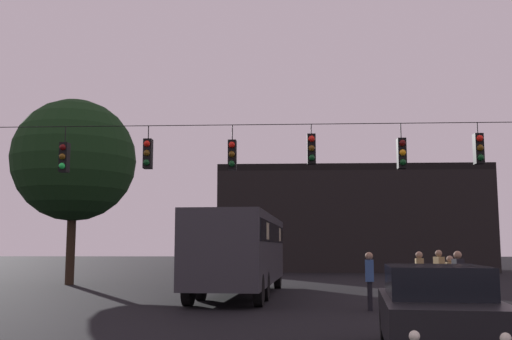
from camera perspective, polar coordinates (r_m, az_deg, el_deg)
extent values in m
plane|color=black|center=(29.59, 1.70, -10.94)|extent=(168.00, 168.00, 0.00)
cylinder|color=black|center=(18.87, 0.98, 4.39)|extent=(18.27, 0.02, 0.02)
cylinder|color=black|center=(20.09, -17.85, 3.23)|extent=(0.03, 0.03, 0.52)
cube|color=black|center=(19.97, -17.93, 1.16)|extent=(0.26, 0.32, 0.95)
sphere|color=#510A0A|center=(19.85, -18.08, 2.09)|extent=(0.20, 0.20, 0.20)
sphere|color=#5B3D0C|center=(19.80, -18.11, 1.23)|extent=(0.20, 0.20, 0.20)
sphere|color=#1EE04C|center=(19.76, -18.15, 0.37)|extent=(0.20, 0.20, 0.20)
cylinder|color=black|center=(19.31, -10.29, 3.55)|extent=(0.03, 0.03, 0.43)
cube|color=black|center=(19.20, -10.34, 1.53)|extent=(0.26, 0.32, 0.95)
sphere|color=red|center=(19.07, -10.44, 2.50)|extent=(0.20, 0.20, 0.20)
sphere|color=#5B3D0C|center=(19.02, -10.46, 1.61)|extent=(0.20, 0.20, 0.20)
sphere|color=#0C4219|center=(18.98, -10.49, 0.72)|extent=(0.20, 0.20, 0.20)
cylinder|color=black|center=(18.88, -2.29, 3.59)|extent=(0.03, 0.03, 0.49)
cube|color=black|center=(18.76, -2.30, 1.43)|extent=(0.26, 0.32, 0.95)
sphere|color=red|center=(18.63, -2.34, 2.43)|extent=(0.20, 0.20, 0.20)
sphere|color=#5B3D0C|center=(18.58, -2.35, 1.52)|extent=(0.20, 0.20, 0.20)
sphere|color=#0C4219|center=(18.54, -2.35, 0.60)|extent=(0.20, 0.20, 0.20)
cylinder|color=black|center=(18.84, 5.32, 3.90)|extent=(0.03, 0.03, 0.32)
cube|color=black|center=(18.73, 5.34, 2.00)|extent=(0.26, 0.32, 0.95)
sphere|color=red|center=(18.61, 5.36, 3.00)|extent=(0.20, 0.20, 0.20)
sphere|color=#5B3D0C|center=(18.55, 5.37, 2.09)|extent=(0.20, 0.20, 0.20)
sphere|color=#0C4219|center=(18.51, 5.38, 1.17)|extent=(0.20, 0.20, 0.20)
cylinder|color=black|center=(19.16, 13.75, 3.66)|extent=(0.03, 0.03, 0.48)
cube|color=black|center=(19.04, 13.81, 1.55)|extent=(0.26, 0.32, 0.95)
sphere|color=#510A0A|center=(18.91, 13.89, 2.53)|extent=(0.20, 0.20, 0.20)
sphere|color=orange|center=(18.86, 13.92, 1.64)|extent=(0.20, 0.20, 0.20)
sphere|color=#0C4219|center=(18.82, 13.94, 0.73)|extent=(0.20, 0.20, 0.20)
cylinder|color=black|center=(19.76, 20.51, 3.77)|extent=(0.03, 0.03, 0.35)
cube|color=black|center=(19.65, 20.59, 1.92)|extent=(0.26, 0.32, 0.95)
sphere|color=red|center=(19.53, 20.71, 2.87)|extent=(0.20, 0.20, 0.20)
sphere|color=#5B3D0C|center=(19.48, 20.75, 2.00)|extent=(0.20, 0.20, 0.20)
sphere|color=#0C4219|center=(19.44, 20.79, 1.13)|extent=(0.20, 0.20, 0.20)
cube|color=#2D2D33|center=(22.94, -1.43, -7.60)|extent=(3.14, 11.13, 2.50)
cube|color=black|center=(22.94, -1.42, -6.08)|extent=(3.15, 10.47, 0.70)
cylinder|color=black|center=(27.05, -2.68, -10.21)|extent=(0.34, 1.01, 1.00)
cylinder|color=black|center=(26.80, 2.10, -10.24)|extent=(0.34, 1.01, 1.00)
cylinder|color=black|center=(20.99, -5.31, -11.01)|extent=(0.34, 1.01, 1.00)
cylinder|color=black|center=(20.67, 0.85, -11.10)|extent=(0.34, 1.01, 1.00)
cylinder|color=black|center=(19.06, -6.52, -11.37)|extent=(0.34, 1.01, 1.00)
cylinder|color=black|center=(18.70, 0.27, -11.49)|extent=(0.34, 1.01, 1.00)
cube|color=beige|center=(26.22, -0.46, -6.24)|extent=(2.60, 0.95, 0.56)
cube|color=beige|center=(20.22, -2.46, -5.90)|extent=(2.60, 0.95, 0.56)
cube|color=black|center=(10.64, 17.07, -13.43)|extent=(2.30, 4.48, 0.68)
cube|color=black|center=(10.74, 16.85, -10.17)|extent=(1.85, 2.49, 0.52)
cylinder|color=black|center=(12.19, 20.06, -14.11)|extent=(0.29, 0.66, 0.64)
cylinder|color=black|center=(12.02, 12.39, -14.48)|extent=(0.29, 0.66, 0.64)
sphere|color=white|center=(8.68, 22.79, -14.63)|extent=(0.18, 0.18, 0.18)
sphere|color=white|center=(8.51, 14.95, -15.11)|extent=(0.18, 0.18, 0.18)
cylinder|color=black|center=(21.47, 17.38, -10.82)|extent=(0.14, 0.14, 0.86)
cylinder|color=black|center=(21.61, 17.16, -10.81)|extent=(0.14, 0.14, 0.86)
cube|color=#997F4C|center=(21.50, 17.19, -8.82)|extent=(0.33, 0.41, 0.64)
sphere|color=#8C6B51|center=(21.49, 17.15, -7.66)|extent=(0.23, 0.23, 0.23)
cylinder|color=black|center=(20.38, 15.49, -11.12)|extent=(0.14, 0.14, 0.84)
cylinder|color=black|center=(20.23, 15.54, -11.15)|extent=(0.14, 0.14, 0.84)
cube|color=#997F4C|center=(20.27, 15.44, -9.07)|extent=(0.27, 0.38, 0.63)
sphere|color=#8C6B51|center=(20.26, 15.40, -7.87)|extent=(0.23, 0.23, 0.23)
cylinder|color=black|center=(18.52, 18.86, -11.37)|extent=(0.14, 0.14, 0.85)
cylinder|color=black|center=(18.37, 19.06, -11.40)|extent=(0.14, 0.14, 0.85)
cube|color=black|center=(18.40, 18.86, -9.08)|extent=(0.29, 0.39, 0.64)
sphere|color=#8C6B51|center=(18.39, 18.80, -7.73)|extent=(0.23, 0.23, 0.23)
cylinder|color=black|center=(18.00, 10.89, -11.79)|extent=(0.14, 0.14, 0.83)
cylinder|color=black|center=(17.84, 10.91, -11.83)|extent=(0.14, 0.14, 0.83)
cube|color=#2D4C7F|center=(17.88, 10.84, -9.48)|extent=(0.28, 0.38, 0.62)
sphere|color=#8C6B51|center=(17.87, 10.81, -8.12)|extent=(0.23, 0.23, 0.23)
cylinder|color=black|center=(20.16, 18.27, -11.16)|extent=(0.14, 0.14, 0.77)
cylinder|color=black|center=(20.32, 18.22, -11.12)|extent=(0.14, 0.14, 0.77)
cube|color=#997F4C|center=(20.20, 18.17, -9.24)|extent=(0.29, 0.39, 0.58)
sphere|color=#8C6B51|center=(20.19, 18.12, -8.12)|extent=(0.21, 0.21, 0.21)
cube|color=black|center=(47.84, 8.92, -5.12)|extent=(19.94, 10.00, 7.31)
cube|color=black|center=(48.15, 8.82, -0.47)|extent=(19.94, 10.00, 0.50)
cylinder|color=#2D2116|center=(30.78, -17.37, -6.73)|extent=(0.43, 0.43, 4.02)
sphere|color=black|center=(31.09, -17.08, 0.92)|extent=(6.11, 6.11, 6.11)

